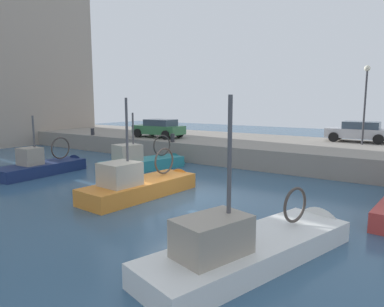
{
  "coord_description": "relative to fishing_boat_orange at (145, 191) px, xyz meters",
  "views": [
    {
      "loc": [
        -11.14,
        -8.43,
        3.92
      ],
      "look_at": [
        3.82,
        1.97,
        1.2
      ],
      "focal_mm": 33.28,
      "sensor_mm": 36.0,
      "label": 1
    }
  ],
  "objects": [
    {
      "name": "parked_car_silver",
      "position": [
        14.75,
        -5.57,
        1.76
      ],
      "size": [
        2.13,
        3.96,
        1.35
      ],
      "color": "#B7B7BC",
      "rests_on": "quay_wall"
    },
    {
      "name": "quay_streetlamp",
      "position": [
        13.32,
        -6.06,
        4.31
      ],
      "size": [
        0.36,
        0.36,
        4.83
      ],
      "color": "#38383D",
      "rests_on": "quay_wall"
    },
    {
      "name": "mooring_bollard_mid",
      "position": [
        7.67,
        4.52,
        1.33
      ],
      "size": [
        0.28,
        0.28,
        0.55
      ],
      "primitive_type": "cylinder",
      "color": "#2D2D33",
      "rests_on": "quay_wall"
    },
    {
      "name": "water_surface",
      "position": [
        0.32,
        -1.48,
        -0.14
      ],
      "size": [
        80.0,
        80.0,
        0.0
      ],
      "primitive_type": "plane",
      "color": "#335675",
      "rests_on": "ground"
    },
    {
      "name": "fishing_boat_navy",
      "position": [
        0.28,
        7.46,
        -0.03
      ],
      "size": [
        5.65,
        1.98,
        3.9
      ],
      "color": "navy",
      "rests_on": "ground"
    },
    {
      "name": "parked_car_green",
      "position": [
        9.39,
        7.12,
        1.75
      ],
      "size": [
        1.91,
        3.89,
        1.34
      ],
      "color": "#387547",
      "rests_on": "quay_wall"
    },
    {
      "name": "waterfront_building_west",
      "position": [
        8.35,
        23.87,
        8.6
      ],
      "size": [
        11.14,
        9.18,
        17.44
      ],
      "color": "#A39384",
      "rests_on": "ground"
    },
    {
      "name": "quay_wall",
      "position": [
        11.82,
        -1.48,
        0.46
      ],
      "size": [
        9.0,
        56.0,
        1.2
      ],
      "primitive_type": "cube",
      "color": "gray",
      "rests_on": "ground"
    },
    {
      "name": "fishing_boat_orange",
      "position": [
        0.0,
        0.0,
        0.0
      ],
      "size": [
        6.1,
        2.25,
        4.79
      ],
      "color": "orange",
      "rests_on": "ground"
    },
    {
      "name": "fishing_boat_teal",
      "position": [
        4.31,
        3.76,
        0.01
      ],
      "size": [
        5.81,
        2.83,
        3.98
      ],
      "color": "teal",
      "rests_on": "ground"
    },
    {
      "name": "fishing_boat_white",
      "position": [
        -2.89,
        -6.51,
        -0.02
      ],
      "size": [
        7.14,
        3.5,
        4.84
      ],
      "color": "white",
      "rests_on": "ground"
    },
    {
      "name": "mooring_bollard_north",
      "position": [
        7.67,
        12.52,
        1.33
      ],
      "size": [
        0.28,
        0.28,
        0.55
      ],
      "primitive_type": "cylinder",
      "color": "#2D2D33",
      "rests_on": "quay_wall"
    }
  ]
}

